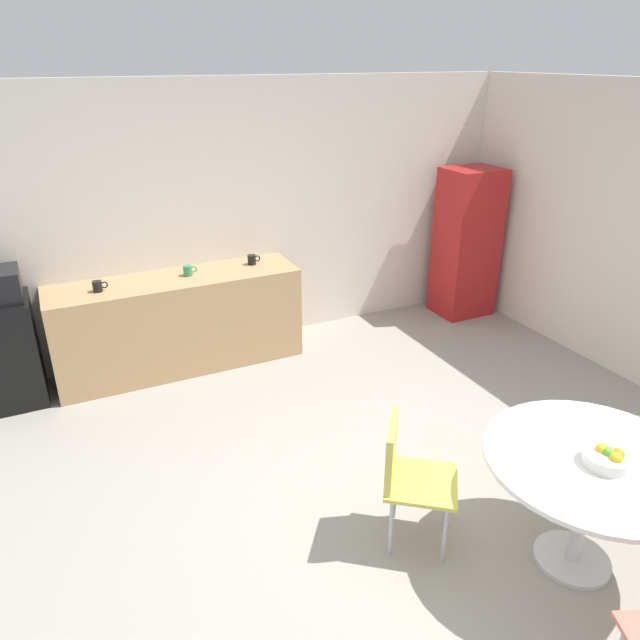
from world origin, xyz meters
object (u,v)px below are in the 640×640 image
Objects in this scene: mug_red at (98,286)px; mug_green at (188,271)px; locker_cabinet at (466,243)px; chair_yellow at (406,469)px; round_table at (591,476)px; fruit_bowl at (607,458)px; mini_fridge at (4,353)px; mug_white at (252,260)px.

mug_green is at bearing 4.39° from mug_red.
locker_cabinet reaches higher than mug_green.
mug_green reaches higher than chair_yellow.
mug_green is at bearing 111.54° from round_table.
fruit_bowl is at bearing -68.69° from mug_green.
mini_fridge is 4.61m from fruit_bowl.
mug_white is 1.00× the size of mug_red.
fruit_bowl is (0.01, -0.06, 0.17)m from round_table.
locker_cabinet reaches higher than fruit_bowl.
chair_yellow is 3.29× the size of fruit_bowl.
mug_green is at bearing -175.94° from mug_white.
mug_white is (-0.73, 3.56, 0.15)m from fruit_bowl.
mug_white is (0.09, 2.88, 0.43)m from chair_yellow.
mug_red is at bearing 116.02° from chair_yellow.
round_table is 3.72m from mug_green.
fruit_bowl is 3.77m from mug_green.
mug_white is at bearing 1.51° from mini_fridge.
round_table is at bearing -78.35° from mug_white.
fruit_bowl is at bearing -78.42° from mug_white.
locker_cabinet is 12.88× the size of mug_red.
locker_cabinet reaches higher than chair_yellow.
mug_red is at bearing -175.76° from mug_white.
mug_red is at bearing -175.61° from mug_green.
mug_white is (-0.72, 3.50, 0.32)m from round_table.
round_table is 4.03m from mug_red.
mug_green and mug_red have the same top height.
mug_red is at bearing 122.18° from fruit_bowl.
mini_fridge is 1.12× the size of chair_yellow.
chair_yellow is (-0.81, 0.62, -0.11)m from round_table.
mini_fridge is 3.69× the size of fruit_bowl.
fruit_bowl is at bearing -82.57° from round_table.
mini_fridge is at bearing 130.54° from fruit_bowl.
round_table is 9.27× the size of mug_green.
round_table is 9.27× the size of mug_white.
mug_red is at bearing 122.54° from round_table.
mug_white is at bearing 88.26° from chair_yellow.
mini_fridge is 1.69m from mug_green.
fruit_bowl reaches higher than round_table.
round_table is 1.02m from chair_yellow.
mug_green is (-0.55, 2.84, 0.43)m from chair_yellow.
mug_red reaches higher than mini_fridge.
mug_white is (-2.49, 0.16, 0.12)m from locker_cabinet.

